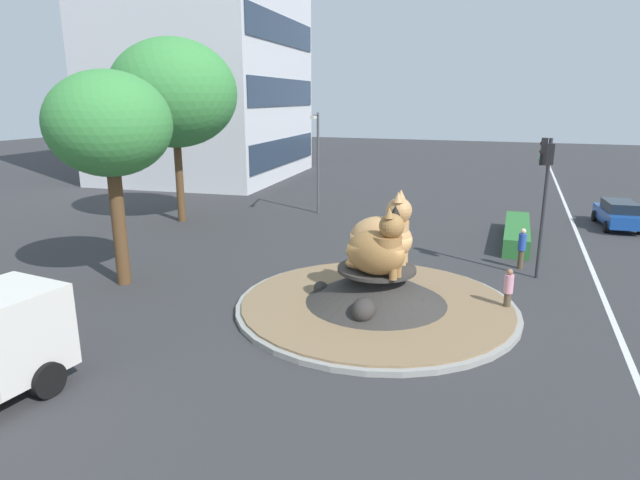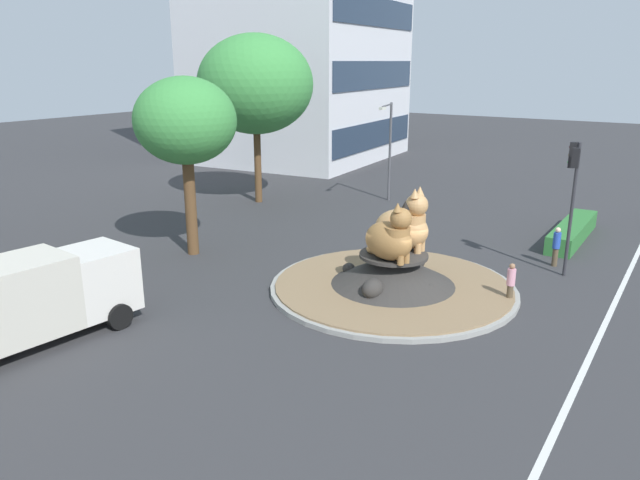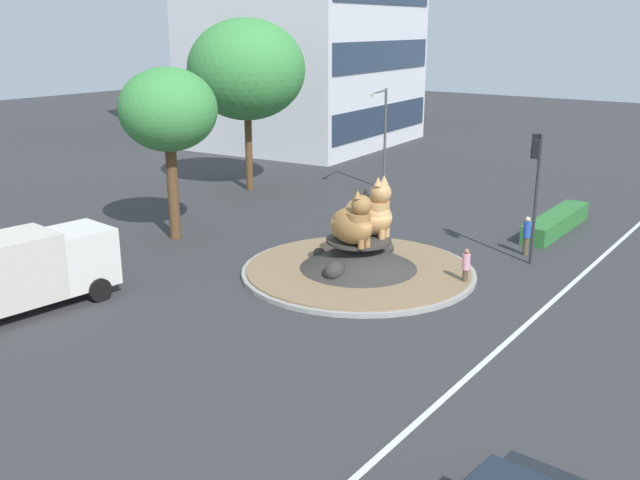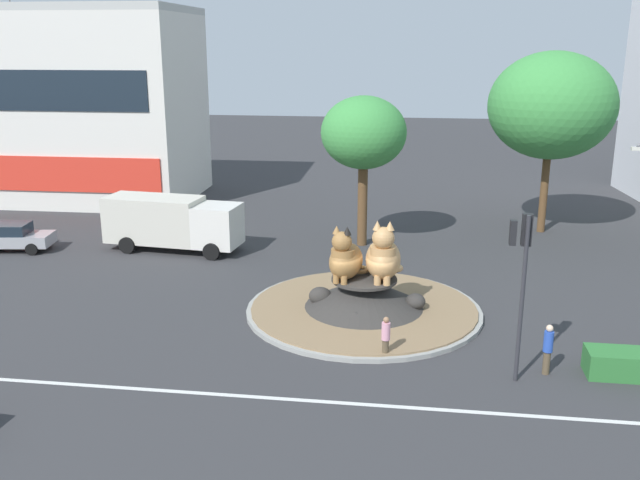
{
  "view_description": "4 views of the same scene",
  "coord_description": "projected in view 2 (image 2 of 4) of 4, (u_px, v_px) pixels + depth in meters",
  "views": [
    {
      "loc": [
        -17.31,
        -4.2,
        7.2
      ],
      "look_at": [
        -0.55,
        1.89,
        2.46
      ],
      "focal_mm": 30.08,
      "sensor_mm": 36.0,
      "label": 1
    },
    {
      "loc": [
        -20.63,
        -9.9,
        8.84
      ],
      "look_at": [
        -2.86,
        1.63,
        2.54
      ],
      "focal_mm": 33.85,
      "sensor_mm": 36.0,
      "label": 2
    },
    {
      "loc": [
        -24.1,
        -15.47,
        10.05
      ],
      "look_at": [
        -2.84,
        -0.06,
        2.17
      ],
      "focal_mm": 40.27,
      "sensor_mm": 36.0,
      "label": 3
    },
    {
      "loc": [
        1.92,
        -27.17,
        10.88
      ],
      "look_at": [
        -2.09,
        1.7,
        2.59
      ],
      "focal_mm": 38.92,
      "sensor_mm": 36.0,
      "label": 4
    }
  ],
  "objects": [
    {
      "name": "roundabout_island",
      "position": [
        393.0,
        276.0,
        24.11
      ],
      "size": [
        9.84,
        9.84,
        1.52
      ],
      "color": "gray",
      "rests_on": "ground"
    },
    {
      "name": "cat_statue_tabby",
      "position": [
        391.0,
        238.0,
        22.85
      ],
      "size": [
        1.81,
        2.33,
        2.36
      ],
      "rotation": [
        0.0,
        0.0,
        -1.79
      ],
      "color": "#9E703D",
      "rests_on": "roundabout_island"
    },
    {
      "name": "lane_centreline",
      "position": [
        600.0,
        335.0,
        20.24
      ],
      "size": [
        112.0,
        0.2,
        0.01
      ],
      "primitive_type": "cube",
      "color": "silver",
      "rests_on": "ground"
    },
    {
      "name": "second_tree_near_tower",
      "position": [
        255.0,
        85.0,
        37.34
      ],
      "size": [
        7.19,
        7.19,
        10.51
      ],
      "color": "brown",
      "rests_on": "ground"
    },
    {
      "name": "streetlight_arm",
      "position": [
        389.0,
        143.0,
        38.49
      ],
      "size": [
        2.73,
        0.8,
        6.33
      ],
      "rotation": [
        0.0,
        0.0,
        3.39
      ],
      "color": "#4C4C51",
      "rests_on": "ground"
    },
    {
      "name": "traffic_light_mast",
      "position": [
        573.0,
        180.0,
        24.68
      ],
      "size": [
        0.71,
        0.53,
        5.7
      ],
      "rotation": [
        0.0,
        0.0,
        1.56
      ],
      "color": "#2D2D33",
      "rests_on": "ground"
    },
    {
      "name": "cat_statue_calico",
      "position": [
        404.0,
        226.0,
        24.16
      ],
      "size": [
        1.58,
        2.56,
        2.6
      ],
      "rotation": [
        0.0,
        0.0,
        -1.55
      ],
      "color": "tan",
      "rests_on": "roundabout_island"
    },
    {
      "name": "pedestrian_pink_shirt",
      "position": [
        511.0,
        282.0,
        22.65
      ],
      "size": [
        0.31,
        0.31,
        1.6
      ],
      "rotation": [
        0.0,
        0.0,
        3.87
      ],
      "color": "brown",
      "rests_on": "ground"
    },
    {
      "name": "pedestrian_blue_shirt",
      "position": [
        556.0,
        245.0,
        26.81
      ],
      "size": [
        0.32,
        0.32,
        1.79
      ],
      "rotation": [
        0.0,
        0.0,
        6.16
      ],
      "color": "brown",
      "rests_on": "ground"
    },
    {
      "name": "ground_plane",
      "position": [
        392.0,
        290.0,
        24.27
      ],
      "size": [
        160.0,
        160.0,
        0.0
      ],
      "primitive_type": "plane",
      "color": "#333335"
    },
    {
      "name": "broadleaf_tree_behind_island",
      "position": [
        185.0,
        122.0,
        27.07
      ],
      "size": [
        4.62,
        4.62,
        8.23
      ],
      "color": "brown",
      "rests_on": "ground"
    },
    {
      "name": "clipped_hedge_strip",
      "position": [
        572.0,
        232.0,
        30.89
      ],
      "size": [
        6.87,
        1.2,
        0.9
      ],
      "primitive_type": "cube",
      "color": "#2D7033",
      "rests_on": "ground"
    },
    {
      "name": "delivery_box_truck",
      "position": [
        19.0,
        300.0,
        18.96
      ],
      "size": [
        7.56,
        3.19,
        2.91
      ],
      "rotation": [
        0.0,
        0.0,
        -0.11
      ],
      "color": "silver",
      "rests_on": "ground"
    }
  ]
}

